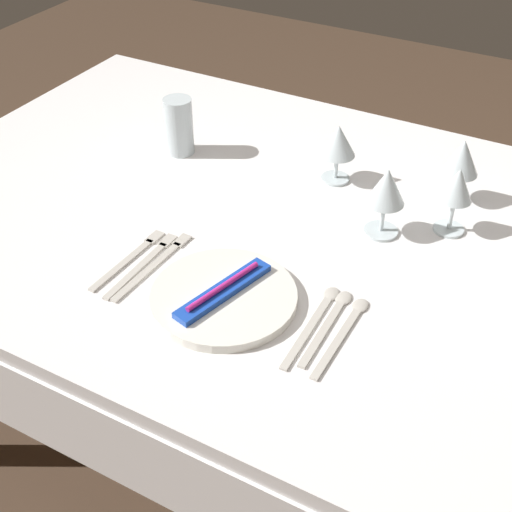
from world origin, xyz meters
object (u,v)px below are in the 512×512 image
(wine_glass_centre, at_px, (462,160))
(wine_glass_left, at_px, (386,189))
(spoon_dessert, at_px, (331,318))
(wine_glass_far, at_px, (457,188))
(dinner_plate, at_px, (224,297))
(drink_tumbler, at_px, (179,129))
(wine_glass_right, at_px, (338,143))
(spoon_tea, at_px, (347,327))
(spoon_soup, at_px, (317,316))
(toothbrush_package, at_px, (223,290))
(fork_salad, at_px, (131,257))
(fork_outer, at_px, (156,264))
(fork_inner, at_px, (144,263))

(wine_glass_centre, relative_size, wine_glass_left, 0.97)
(spoon_dessert, xyz_separation_m, wine_glass_far, (0.10, 0.36, 0.10))
(dinner_plate, distance_m, wine_glass_centre, 0.59)
(spoon_dessert, bearing_deg, wine_glass_left, 93.40)
(drink_tumbler, bearing_deg, wine_glass_right, 9.28)
(spoon_dessert, xyz_separation_m, wine_glass_right, (-0.18, 0.42, 0.09))
(spoon_tea, xyz_separation_m, wine_glass_far, (0.07, 0.36, 0.10))
(spoon_soup, relative_size, drink_tumbler, 1.67)
(spoon_soup, bearing_deg, toothbrush_package, -165.91)
(toothbrush_package, bearing_deg, fork_salad, 174.73)
(toothbrush_package, xyz_separation_m, spoon_soup, (0.16, 0.04, -0.02))
(toothbrush_package, distance_m, wine_glass_centre, 0.59)
(spoon_dessert, xyz_separation_m, wine_glass_left, (-0.02, 0.28, 0.10))
(toothbrush_package, height_order, wine_glass_centre, wine_glass_centre)
(fork_outer, relative_size, drink_tumbler, 1.70)
(fork_inner, xyz_separation_m, fork_salad, (-0.03, 0.00, 0.00))
(toothbrush_package, xyz_separation_m, wine_glass_right, (0.01, 0.47, 0.07))
(toothbrush_package, xyz_separation_m, fork_salad, (-0.22, 0.02, -0.02))
(fork_inner, bearing_deg, fork_outer, 22.65)
(spoon_dessert, distance_m, drink_tumbler, 0.66)
(dinner_plate, xyz_separation_m, drink_tumbler, (-0.37, 0.41, 0.05))
(spoon_soup, bearing_deg, spoon_tea, -0.61)
(fork_salad, height_order, wine_glass_right, wine_glass_right)
(spoon_soup, height_order, spoon_tea, same)
(spoon_soup, relative_size, spoon_tea, 1.04)
(fork_salad, bearing_deg, drink_tumbler, 110.31)
(spoon_tea, relative_size, wine_glass_left, 1.47)
(toothbrush_package, relative_size, fork_salad, 1.01)
(dinner_plate, bearing_deg, drink_tumbler, 131.54)
(wine_glass_right, distance_m, wine_glass_far, 0.29)
(spoon_dessert, height_order, spoon_tea, same)
(fork_outer, height_order, spoon_dessert, spoon_dessert)
(fork_inner, bearing_deg, spoon_tea, 3.03)
(spoon_tea, height_order, wine_glass_centre, wine_glass_centre)
(fork_inner, relative_size, wine_glass_left, 1.48)
(spoon_tea, bearing_deg, wine_glass_far, 79.24)
(fork_inner, bearing_deg, spoon_dessert, 4.54)
(toothbrush_package, xyz_separation_m, wine_glass_centre, (0.27, 0.52, 0.07))
(toothbrush_package, xyz_separation_m, wine_glass_far, (0.29, 0.41, 0.07))
(spoon_tea, distance_m, wine_glass_right, 0.49)
(fork_outer, distance_m, fork_salad, 0.05)
(wine_glass_centre, bearing_deg, wine_glass_right, -169.43)
(fork_outer, height_order, wine_glass_left, wine_glass_left)
(spoon_dessert, bearing_deg, wine_glass_far, 74.13)
(fork_salad, bearing_deg, toothbrush_package, -5.27)
(fork_inner, height_order, wine_glass_left, wine_glass_left)
(fork_outer, xyz_separation_m, spoon_soup, (0.33, 0.01, 0.00))
(dinner_plate, bearing_deg, spoon_tea, 10.46)
(dinner_plate, relative_size, spoon_tea, 1.22)
(wine_glass_centre, distance_m, wine_glass_left, 0.21)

